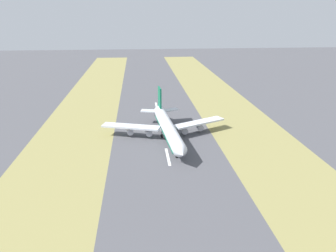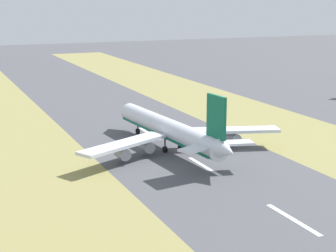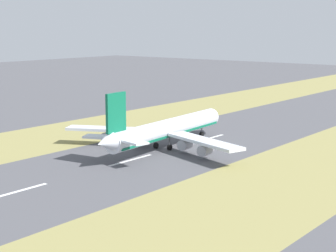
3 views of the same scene
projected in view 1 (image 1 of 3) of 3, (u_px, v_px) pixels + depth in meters
ground_plane at (163, 137)px, 163.62m from camera, size 800.00×800.00×0.00m
grass_median_west at (251, 134)px, 167.62m from camera, size 40.00×600.00×0.01m
grass_median_east at (72, 140)px, 159.61m from camera, size 40.00×600.00×0.01m
centreline_dash_near at (157, 106)px, 216.82m from camera, size 1.20×18.00×0.01m
centreline_dash_mid at (161, 126)px, 179.27m from camera, size 1.20×18.00×0.01m
centreline_dash_far at (168, 157)px, 141.71m from camera, size 1.20×18.00×0.01m
airplane_main_jet at (167, 127)px, 160.43m from camera, size 63.92×67.22×20.20m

